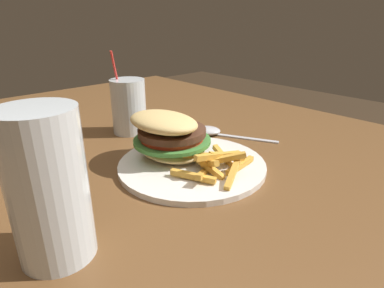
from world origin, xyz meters
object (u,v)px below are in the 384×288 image
meal_plate_near (178,145)px  beer_glass (49,190)px  spoon (211,131)px  juice_glass (129,108)px

meal_plate_near → beer_glass: size_ratio=1.52×
meal_plate_near → spoon: size_ratio=1.43×
beer_glass → juice_glass: 0.41m
meal_plate_near → spoon: 0.17m
meal_plate_near → juice_glass: (0.21, -0.03, 0.02)m
beer_glass → spoon: 0.44m
beer_glass → juice_glass: (0.30, -0.28, -0.02)m
juice_glass → spoon: 0.19m
spoon → juice_glass: bearing=15.6°
juice_glass → meal_plate_near: bearing=172.1°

